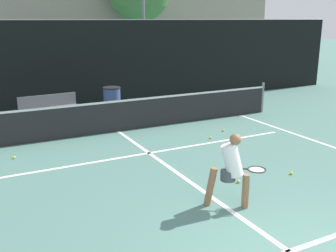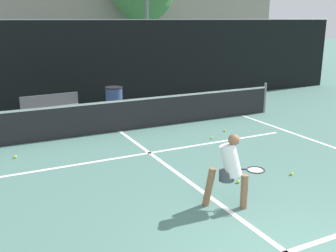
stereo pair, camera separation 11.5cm
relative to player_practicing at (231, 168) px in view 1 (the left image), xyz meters
name	(u,v)px [view 1 (the left image)]	position (x,y,z in m)	size (l,w,h in m)	color
court_baseline_near	(289,252)	(-0.09, -1.58, -0.74)	(11.00, 0.10, 0.01)	white
court_service_line	(149,153)	(-0.09, 3.30, -0.74)	(8.25, 0.10, 0.01)	white
court_center_mark	(174,170)	(-0.09, 1.97, -0.74)	(0.10, 7.10, 0.01)	white
court_sideline_right	(319,142)	(4.42, 1.97, -0.74)	(0.10, 8.10, 0.01)	white
net	(118,115)	(-0.09, 5.53, -0.23)	(11.09, 0.09, 1.07)	slate
fence_back	(83,65)	(-0.09, 9.01, 0.88)	(24.00, 0.06, 3.25)	black
player_practicing	(231,168)	(0.00, 0.00, 0.00)	(1.16, 0.65, 1.37)	#8C6042
tennis_ball_scattered_0	(211,138)	(1.97, 3.62, -0.71)	(0.07, 0.07, 0.07)	#D1E033
tennis_ball_scattered_2	(239,181)	(0.78, 0.77, -0.71)	(0.07, 0.07, 0.07)	#D1E033
tennis_ball_scattered_3	(291,173)	(2.07, 0.61, -0.71)	(0.07, 0.07, 0.07)	#D1E033
tennis_ball_scattered_5	(14,157)	(-3.16, 4.42, -0.71)	(0.07, 0.07, 0.07)	#D1E033
tennis_ball_scattered_6	(223,130)	(2.72, 4.08, -0.71)	(0.07, 0.07, 0.07)	#D1E033
courtside_bench	(49,107)	(-1.65, 7.76, -0.26)	(1.92, 0.52, 0.86)	slate
trash_bin	(112,101)	(0.50, 7.69, -0.26)	(0.62, 0.62, 0.97)	#384C7F
building_far	(28,24)	(-0.09, 21.46, 2.20)	(36.00, 2.40, 5.88)	gray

